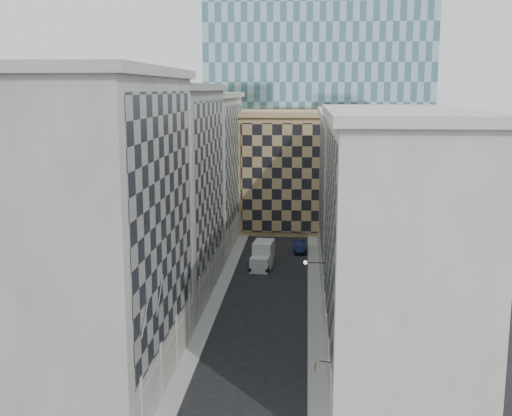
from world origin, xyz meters
The scene contains 14 objects.
sidewalk_west centered at (-5.25, 30.00, 0.07)m, with size 1.50×100.00×0.15m, color gray.
sidewalk_east centered at (5.25, 30.00, 0.07)m, with size 1.50×100.00×0.15m, color gray.
bldg_left_a centered at (-10.88, 11.00, 11.82)m, with size 10.80×22.80×23.70m.
bldg_left_b centered at (-10.88, 33.00, 11.32)m, with size 10.80×22.80×22.70m.
bldg_left_c centered at (-10.88, 55.00, 10.83)m, with size 10.80×22.80×21.70m.
bldg_right_a centered at (10.88, 15.00, 10.32)m, with size 10.80×26.80×20.70m.
bldg_right_b centered at (10.89, 42.00, 9.85)m, with size 10.80×28.80×19.70m.
tan_block centered at (2.00, 67.90, 9.44)m, with size 16.80×14.80×18.80m.
church_tower centered at (0.00, 82.00, 26.95)m, with size 7.20×7.20×51.50m.
flagpoles_left centered at (-5.90, 6.00, 8.00)m, with size 0.10×6.33×2.33m.
bracket_lamp centered at (4.38, 24.00, 6.20)m, with size 1.98×0.36×0.36m.
box_truck centered at (-1.19, 43.94, 1.39)m, with size 2.89×6.00×3.18m.
dark_car centered at (3.36, 52.15, 0.74)m, with size 1.57×4.50×1.48m, color #0E1534.
shop_sign centered at (4.96, 6.41, 3.84)m, with size 1.21×0.68×0.77m.
Camera 1 is at (4.18, -34.11, 22.16)m, focal length 45.00 mm.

